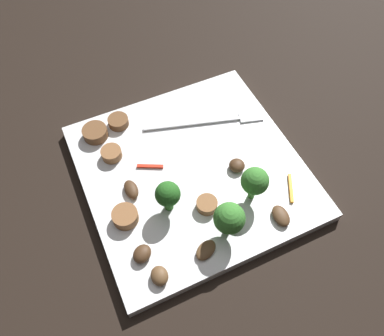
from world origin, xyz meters
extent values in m
plane|color=black|center=(0.00, 0.00, 0.00)|extent=(1.40, 1.40, 0.00)
cube|color=white|center=(0.00, 0.00, 0.01)|extent=(0.29, 0.29, 0.02)
cube|color=silver|center=(0.03, 0.07, 0.02)|extent=(0.14, 0.05, 0.00)
cube|color=silver|center=(0.12, 0.04, 0.02)|extent=(0.04, 0.03, 0.00)
cylinder|color=#408630|center=(0.00, -0.10, 0.03)|extent=(0.01, 0.01, 0.03)
sphere|color=#387A2D|center=(0.00, -0.10, 0.05)|extent=(0.04, 0.04, 0.04)
cylinder|color=#296420|center=(-0.05, -0.04, 0.03)|extent=(0.01, 0.01, 0.03)
sphere|color=#235B1E|center=(-0.05, -0.04, 0.05)|extent=(0.03, 0.03, 0.03)
cylinder|color=#408630|center=(0.05, -0.07, 0.03)|extent=(0.01, 0.01, 0.03)
sphere|color=#387A2D|center=(0.05, -0.07, 0.06)|extent=(0.04, 0.04, 0.04)
cylinder|color=brown|center=(-0.09, 0.07, 0.02)|extent=(0.04, 0.04, 0.01)
cylinder|color=brown|center=(-0.07, 0.12, 0.02)|extent=(0.04, 0.04, 0.01)
cylinder|color=brown|center=(-0.01, -0.06, 0.02)|extent=(0.04, 0.04, 0.01)
cylinder|color=brown|center=(-0.10, 0.11, 0.02)|extent=(0.05, 0.05, 0.01)
cylinder|color=brown|center=(-0.11, -0.04, 0.02)|extent=(0.04, 0.04, 0.02)
ellipsoid|color=brown|center=(-0.10, -0.12, 0.02)|extent=(0.02, 0.03, 0.01)
ellipsoid|color=brown|center=(-0.04, -0.12, 0.02)|extent=(0.04, 0.03, 0.01)
ellipsoid|color=#422B19|center=(0.06, -0.03, 0.02)|extent=(0.03, 0.03, 0.01)
ellipsoid|color=#422B19|center=(-0.09, 0.00, 0.02)|extent=(0.02, 0.03, 0.01)
ellipsoid|color=#4C331E|center=(0.07, -0.12, 0.02)|extent=(0.02, 0.03, 0.01)
ellipsoid|color=#422B19|center=(-0.11, -0.09, 0.02)|extent=(0.03, 0.03, 0.01)
cube|color=orange|center=(0.11, -0.09, 0.02)|extent=(0.02, 0.04, 0.00)
cube|color=red|center=(-0.05, 0.03, 0.02)|extent=(0.03, 0.02, 0.00)
camera|label=1|loc=(-0.12, -0.26, 0.46)|focal=35.75mm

